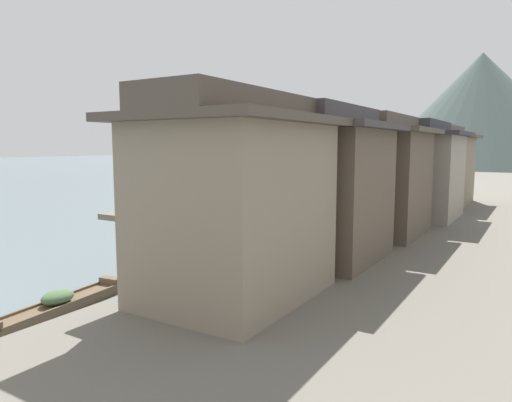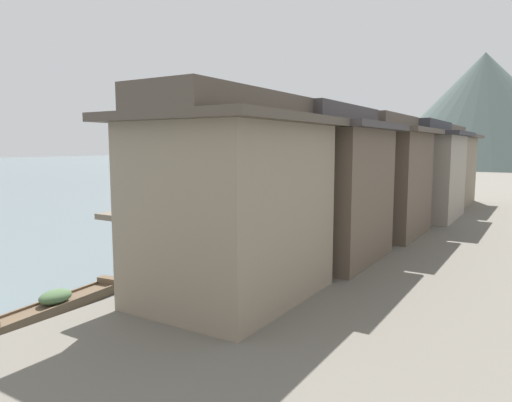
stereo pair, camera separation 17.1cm
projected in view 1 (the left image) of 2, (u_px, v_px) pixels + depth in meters
The scene contains 17 objects.
riverbank_right at pixel (506, 219), 31.70m from camera, with size 18.00×110.00×0.81m, color #6B665B.
boat_moored_nearest at pixel (394, 186), 60.82m from camera, with size 4.29×2.72×0.36m.
boat_moored_second at pixel (190, 244), 25.11m from camera, with size 4.31×4.00×0.34m.
boat_moored_third at pixel (185, 217), 34.04m from camera, with size 2.46×3.50×0.50m.
boat_moored_far at pixel (350, 212), 36.23m from camera, with size 1.62×3.97×0.71m.
boat_midriver_drifting at pixel (351, 191), 54.54m from camera, with size 2.37×4.88×0.37m.
boat_midriver_upstream at pixel (410, 194), 50.77m from camera, with size 1.16×4.70×0.53m.
boat_upstream_distant at pixel (58, 305), 15.08m from camera, with size 1.44×5.23×0.72m.
boat_crossing_west at pixel (418, 191), 55.04m from camera, with size 1.52×3.80×0.37m.
house_waterfront_nearest at pixel (236, 198), 13.88m from camera, with size 5.30×6.53×6.14m.
house_waterfront_second at pixel (322, 185), 18.84m from camera, with size 5.69×6.03×6.14m.
house_waterfront_tall at pixel (374, 176), 24.23m from camera, with size 5.96×6.20×6.14m.
house_waterfront_narrow at pixel (413, 170), 30.05m from camera, with size 6.62×7.05×6.14m.
house_waterfront_far at pixel (435, 166), 37.10m from camera, with size 6.25×7.98×6.14m.
hill_far_west at pixel (472, 126), 118.28m from camera, with size 52.94×52.94×20.93m, color #4C5B56.
hill_far_centre at pixel (480, 112), 101.86m from camera, with size 48.12×48.12×25.55m, color #4C5B56.
hill_far_east at pixel (504, 130), 123.01m from camera, with size 53.89×53.89×19.18m, color slate.
Camera 1 is at (18.18, -5.66, 5.38)m, focal length 32.56 mm.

